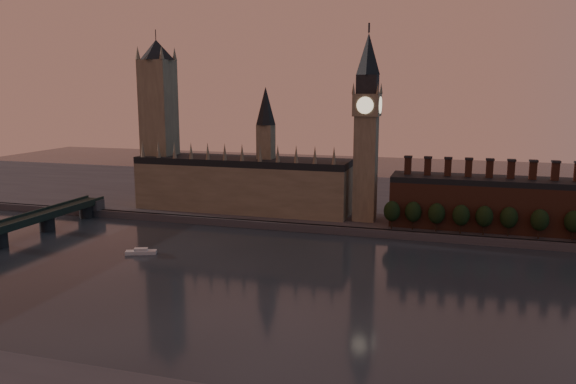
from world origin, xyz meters
name	(u,v)px	position (x,y,z in m)	size (l,w,h in m)	color
ground	(292,290)	(0.00, 0.00, 0.00)	(900.00, 900.00, 0.00)	black
north_bank	(366,200)	(0.00, 178.04, 2.00)	(900.00, 182.00, 4.00)	#48484D
palace_of_westminster	(244,182)	(-64.41, 114.91, 21.63)	(130.00, 30.30, 74.00)	gray
victoria_tower	(159,118)	(-120.00, 115.00, 59.09)	(24.00, 24.00, 108.00)	gray
big_ben	(367,126)	(10.00, 110.00, 56.83)	(15.00, 15.00, 107.00)	gray
chimney_block	(498,203)	(80.00, 110.00, 17.82)	(110.00, 25.00, 37.00)	brown
embankment_tree_0	(392,211)	(26.97, 93.53, 13.47)	(8.60, 8.60, 14.88)	black
embankment_tree_1	(413,212)	(37.77, 95.17, 13.47)	(8.60, 8.60, 14.88)	black
embankment_tree_2	(437,213)	(49.62, 94.54, 13.47)	(8.60, 8.60, 14.88)	black
embankment_tree_3	(461,215)	(61.69, 93.79, 13.47)	(8.60, 8.60, 14.88)	black
embankment_tree_4	(484,216)	(72.84, 94.37, 13.47)	(8.60, 8.60, 14.88)	black
embankment_tree_5	(509,218)	(84.47, 95.14, 13.47)	(8.60, 8.60, 14.88)	black
embankment_tree_6	(540,220)	(98.46, 93.66, 13.47)	(8.60, 8.60, 14.88)	black
embankment_tree_7	(574,222)	(113.72, 94.99, 13.47)	(8.60, 8.60, 14.88)	black
river_boat	(141,252)	(-81.97, 26.36, 1.09)	(14.75, 8.95, 2.85)	silver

